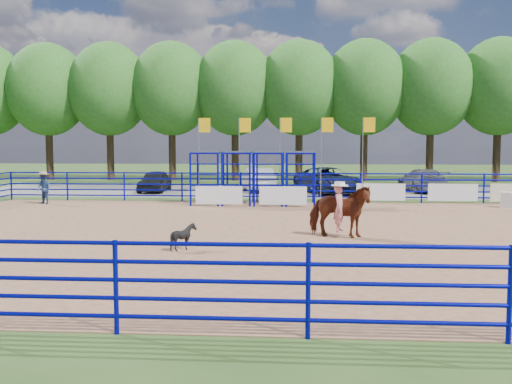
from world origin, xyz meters
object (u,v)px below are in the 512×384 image
spectator_cowboy (44,188)px  car_d (422,180)px  car_b (258,180)px  horse_and_rider (339,208)px  car_c (327,180)px  car_a (155,181)px  calf (184,237)px

spectator_cowboy → car_d: 21.65m
car_d → car_b: bearing=-2.3°
horse_and_rider → car_c: 15.92m
horse_and_rider → car_d: (6.30, 17.36, -0.24)m
car_d → car_c: bearing=8.3°
car_a → car_b: car_b is taller
car_b → spectator_cowboy: bearing=26.1°
car_a → car_d: size_ratio=0.80×
car_b → car_c: bearing=155.7°
spectator_cowboy → car_b: bearing=39.0°
calf → car_c: bearing=-17.5°
horse_and_rider → car_c: size_ratio=0.46×
car_b → car_c: size_ratio=0.80×
spectator_cowboy → car_c: spectator_cowboy is taller
car_c → car_d: (5.82, 1.45, -0.06)m
spectator_cowboy → car_b: size_ratio=0.35×
car_a → car_c: 10.45m
horse_and_rider → calf: bearing=-151.9°
car_b → car_d: size_ratio=0.91×
horse_and_rider → car_b: (-3.72, 16.76, -0.21)m
horse_and_rider → car_b: horse_and_rider is taller
horse_and_rider → car_d: size_ratio=0.52×
car_b → car_d: car_b is taller
horse_and_rider → calf: (-4.49, -2.40, -0.55)m
calf → car_a: car_a is taller
calf → car_c: 18.98m
car_c → car_d: bearing=-7.2°
calf → spectator_cowboy: 14.41m
calf → car_c: car_c is taller
horse_and_rider → car_d: bearing=70.0°
calf → car_b: (0.77, 19.16, 0.34)m
horse_and_rider → car_d: horse_and_rider is taller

